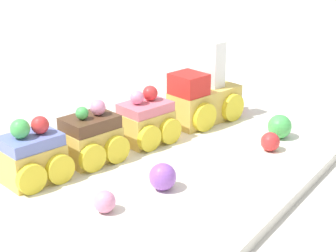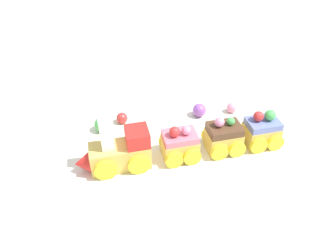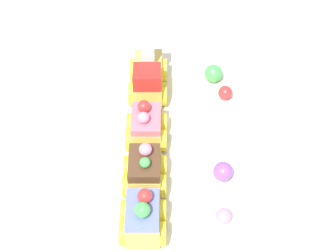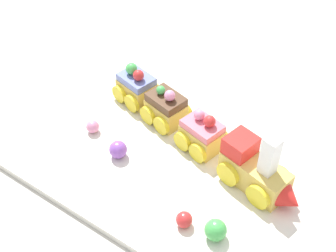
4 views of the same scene
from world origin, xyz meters
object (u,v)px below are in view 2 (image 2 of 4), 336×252
(gumball_red, at_px, (122,118))
(gumball_purple, at_px, (199,110))
(cake_car_blueberry, at_px, (261,131))
(cake_car_strawberry, at_px, (180,145))
(cake_train_locomotive, at_px, (117,153))
(gumball_green, at_px, (102,124))
(gumball_pink, at_px, (232,108))
(cake_car_chocolate, at_px, (223,138))

(gumball_red, bearing_deg, gumball_purple, 162.32)
(cake_car_blueberry, bearing_deg, cake_car_strawberry, 0.12)
(cake_train_locomotive, distance_m, cake_car_blueberry, 0.27)
(cake_train_locomotive, bearing_deg, gumball_purple, -149.21)
(cake_car_blueberry, distance_m, gumball_green, 0.31)
(cake_train_locomotive, distance_m, gumball_red, 0.13)
(cake_car_blueberry, relative_size, gumball_red, 3.35)
(gumball_red, xyz_separation_m, gumball_pink, (-0.23, 0.07, -0.00))
(cake_car_strawberry, relative_size, gumball_red, 3.35)
(cake_car_chocolate, relative_size, gumball_green, 2.55)
(cake_train_locomotive, height_order, cake_car_strawberry, cake_train_locomotive)
(gumball_red, height_order, gumball_green, gumball_green)
(cake_train_locomotive, height_order, cake_car_chocolate, cake_train_locomotive)
(cake_train_locomotive, height_order, cake_car_blueberry, cake_train_locomotive)
(cake_car_blueberry, xyz_separation_m, gumball_green, (0.26, -0.17, -0.01))
(cake_train_locomotive, relative_size, gumball_green, 4.45)
(cake_car_blueberry, xyz_separation_m, gumball_pink, (-0.01, -0.11, -0.02))
(cake_car_chocolate, bearing_deg, cake_car_strawberry, 0.19)
(cake_car_blueberry, distance_m, gumball_pink, 0.11)
(cake_car_strawberry, height_order, cake_car_blueberry, cake_car_blueberry)
(cake_train_locomotive, height_order, gumball_purple, cake_train_locomotive)
(gumball_pink, bearing_deg, gumball_purple, -15.42)
(gumball_green, bearing_deg, cake_car_strawberry, 127.79)
(cake_car_strawberry, bearing_deg, cake_car_blueberry, -179.88)
(cake_car_blueberry, relative_size, gumball_purple, 2.71)
(cake_car_chocolate, xyz_separation_m, cake_car_blueberry, (-0.07, 0.02, 0.00))
(cake_train_locomotive, bearing_deg, gumball_red, -100.66)
(cake_train_locomotive, bearing_deg, cake_car_blueberry, -179.97)
(gumball_purple, bearing_deg, cake_car_strawberry, 43.82)
(cake_car_blueberry, bearing_deg, cake_car_chocolate, 0.05)
(cake_train_locomotive, distance_m, gumball_green, 0.11)
(gumball_pink, bearing_deg, gumball_green, -12.77)
(gumball_red, xyz_separation_m, gumball_purple, (-0.16, 0.05, 0.00))
(cake_car_chocolate, relative_size, gumball_pink, 3.54)
(cake_car_chocolate, bearing_deg, gumball_purple, -84.93)
(cake_car_chocolate, height_order, gumball_pink, cake_car_chocolate)
(cake_car_blueberry, height_order, gumball_pink, cake_car_blueberry)
(cake_train_locomotive, bearing_deg, gumball_pink, -157.43)
(cake_car_blueberry, bearing_deg, gumball_pink, -82.69)
(gumball_green, bearing_deg, cake_car_chocolate, 140.64)
(gumball_purple, bearing_deg, cake_car_chocolate, 82.42)
(cake_car_chocolate, xyz_separation_m, gumball_purple, (-0.01, -0.11, -0.01))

